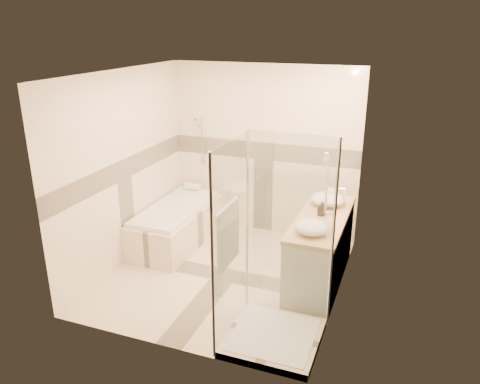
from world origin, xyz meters
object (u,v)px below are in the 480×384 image
(vanity, at_px, (320,249))
(vessel_sink_near, at_px, (327,199))
(bathtub, at_px, (177,222))
(vessel_sink_far, at_px, (312,227))
(amenity_bottle_b, at_px, (323,208))
(shower_enclosure, at_px, (266,291))
(amenity_bottle_a, at_px, (322,208))

(vanity, relative_size, vessel_sink_near, 3.97)
(bathtub, distance_m, vessel_sink_far, 2.37)
(vessel_sink_near, relative_size, amenity_bottle_b, 3.06)
(vessel_sink_near, relative_size, vessel_sink_far, 1.11)
(shower_enclosure, relative_size, vessel_sink_far, 5.55)
(bathtub, distance_m, vessel_sink_near, 2.22)
(vessel_sink_near, bearing_deg, bathtub, -178.67)
(vanity, height_order, vessel_sink_near, vessel_sink_near)
(vanity, height_order, shower_enclosure, shower_enclosure)
(amenity_bottle_a, distance_m, amenity_bottle_b, 0.07)
(bathtub, height_order, vessel_sink_far, vessel_sink_far)
(vanity, xyz_separation_m, amenity_bottle_b, (-0.02, 0.12, 0.49))
(shower_enclosure, xyz_separation_m, amenity_bottle_a, (0.27, 1.32, 0.43))
(shower_enclosure, bearing_deg, vessel_sink_near, 80.73)
(amenity_bottle_a, bearing_deg, vanity, -66.42)
(shower_enclosure, relative_size, amenity_bottle_a, 11.56)
(bathtub, bearing_deg, amenity_bottle_a, -8.13)
(shower_enclosure, distance_m, vessel_sink_near, 1.74)
(vessel_sink_near, xyz_separation_m, amenity_bottle_b, (0.00, -0.28, -0.01))
(bathtub, xyz_separation_m, vessel_sink_far, (2.13, -0.85, 0.62))
(vessel_sink_far, bearing_deg, bathtub, 158.23)
(bathtub, height_order, vessel_sink_near, vessel_sink_near)
(amenity_bottle_a, bearing_deg, vessel_sink_far, -90.00)
(bathtub, bearing_deg, shower_enclosure, -41.10)
(shower_enclosure, xyz_separation_m, vessel_sink_near, (0.27, 1.67, 0.43))
(bathtub, relative_size, amenity_bottle_b, 12.76)
(amenity_bottle_b, bearing_deg, vessel_sink_far, -90.00)
(shower_enclosure, bearing_deg, amenity_bottle_a, 78.29)
(vessel_sink_far, distance_m, amenity_bottle_b, 0.62)
(amenity_bottle_a, height_order, amenity_bottle_b, amenity_bottle_a)
(vanity, height_order, amenity_bottle_a, amenity_bottle_a)
(amenity_bottle_b, bearing_deg, amenity_bottle_a, -90.00)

